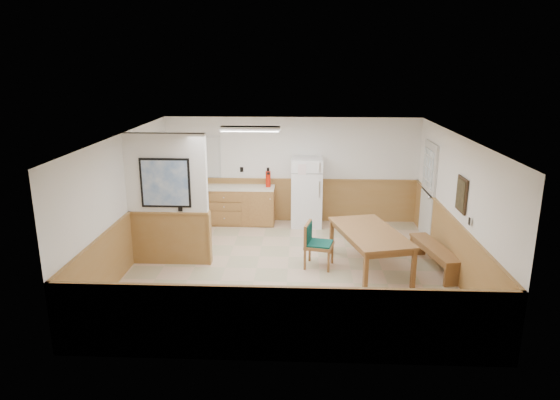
{
  "coord_description": "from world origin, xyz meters",
  "views": [
    {
      "loc": [
        0.24,
        -8.64,
        3.73
      ],
      "look_at": [
        -0.16,
        0.4,
        1.22
      ],
      "focal_mm": 32.0,
      "sensor_mm": 36.0,
      "label": 1
    }
  ],
  "objects_px": {
    "refrigerator": "(307,192)",
    "dining_table": "(370,236)",
    "soap_bottle": "(195,182)",
    "dining_bench": "(435,252)",
    "fire_extinguisher": "(268,178)",
    "dining_chair": "(314,241)"
  },
  "relations": [
    {
      "from": "refrigerator",
      "to": "dining_bench",
      "type": "height_order",
      "value": "refrigerator"
    },
    {
      "from": "dining_table",
      "to": "soap_bottle",
      "type": "relative_size",
      "value": 11.29
    },
    {
      "from": "refrigerator",
      "to": "dining_table",
      "type": "distance_m",
      "value": 2.83
    },
    {
      "from": "dining_bench",
      "to": "soap_bottle",
      "type": "distance_m",
      "value": 5.66
    },
    {
      "from": "refrigerator",
      "to": "fire_extinguisher",
      "type": "distance_m",
      "value": 0.95
    },
    {
      "from": "dining_table",
      "to": "dining_bench",
      "type": "height_order",
      "value": "dining_table"
    },
    {
      "from": "refrigerator",
      "to": "dining_bench",
      "type": "bearing_deg",
      "value": -47.29
    },
    {
      "from": "dining_table",
      "to": "fire_extinguisher",
      "type": "height_order",
      "value": "fire_extinguisher"
    },
    {
      "from": "dining_bench",
      "to": "fire_extinguisher",
      "type": "height_order",
      "value": "fire_extinguisher"
    },
    {
      "from": "dining_bench",
      "to": "fire_extinguisher",
      "type": "relative_size",
      "value": 3.5
    },
    {
      "from": "refrigerator",
      "to": "dining_chair",
      "type": "relative_size",
      "value": 1.89
    },
    {
      "from": "refrigerator",
      "to": "fire_extinguisher",
      "type": "relative_size",
      "value": 3.5
    },
    {
      "from": "dining_chair",
      "to": "fire_extinguisher",
      "type": "bearing_deg",
      "value": 124.47
    },
    {
      "from": "dining_table",
      "to": "soap_bottle",
      "type": "xyz_separation_m",
      "value": [
        -3.78,
        2.65,
        0.33
      ]
    },
    {
      "from": "fire_extinguisher",
      "to": "soap_bottle",
      "type": "xyz_separation_m",
      "value": [
        -1.73,
        -0.01,
        -0.11
      ]
    },
    {
      "from": "refrigerator",
      "to": "dining_table",
      "type": "xyz_separation_m",
      "value": [
        1.15,
        -2.58,
        -0.14
      ]
    },
    {
      "from": "dining_table",
      "to": "dining_bench",
      "type": "bearing_deg",
      "value": -12.08
    },
    {
      "from": "refrigerator",
      "to": "dining_chair",
      "type": "bearing_deg",
      "value": -87.31
    },
    {
      "from": "dining_bench",
      "to": "soap_bottle",
      "type": "height_order",
      "value": "soap_bottle"
    },
    {
      "from": "refrigerator",
      "to": "soap_bottle",
      "type": "xyz_separation_m",
      "value": [
        -2.63,
        0.06,
        0.19
      ]
    },
    {
      "from": "refrigerator",
      "to": "soap_bottle",
      "type": "height_order",
      "value": "refrigerator"
    },
    {
      "from": "refrigerator",
      "to": "soap_bottle",
      "type": "relative_size",
      "value": 8.48
    }
  ]
}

